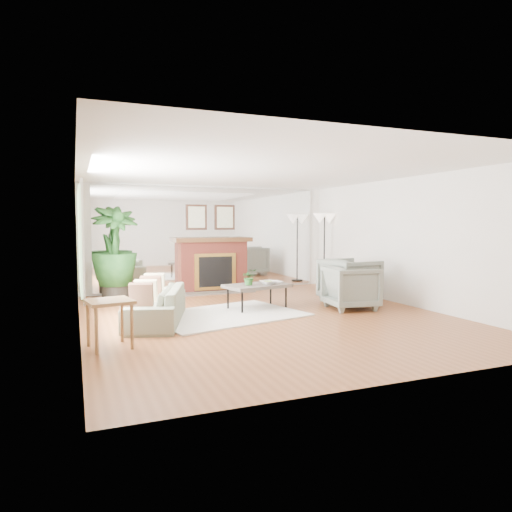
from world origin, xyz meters
name	(u,v)px	position (x,y,z in m)	size (l,w,h in m)	color
ground	(267,317)	(0.00, 0.00, 0.00)	(7.00, 7.00, 0.00)	brown
wall_left	(79,247)	(-2.99, 0.00, 1.25)	(0.02, 7.00, 2.50)	silver
wall_right	(409,242)	(2.99, 0.00, 1.25)	(0.02, 7.00, 2.50)	silver
wall_back	(210,238)	(0.00, 3.49, 1.25)	(6.00, 0.02, 2.50)	silver
mirror_panel	(210,238)	(0.00, 3.47, 1.25)	(5.40, 0.04, 2.40)	silver
window_panel	(80,240)	(-2.96, 0.40, 1.35)	(0.04, 2.40, 1.50)	#B2E09E
fireplace	(213,263)	(0.00, 3.26, 0.66)	(1.85, 0.83, 2.05)	maroon
area_rug	(225,315)	(-0.65, 0.34, 0.01)	(2.54, 1.82, 0.03)	silver
coffee_table	(257,286)	(0.10, 0.69, 0.43)	(1.29, 0.92, 0.47)	#5D534A
sofa	(156,305)	(-1.85, 0.21, 0.29)	(1.96, 0.77, 0.57)	gray
armchair_back	(350,280)	(2.12, 0.69, 0.45)	(0.96, 0.99, 0.90)	gray
armchair_front	(351,287)	(1.75, 0.08, 0.40)	(0.86, 0.89, 0.81)	gray
side_table	(109,308)	(-2.65, -1.07, 0.52)	(0.64, 0.64, 0.62)	brown
potted_ficus	(115,249)	(-2.25, 2.94, 1.06)	(1.15, 1.15, 1.98)	black
floor_lamp	(324,224)	(2.70, 2.71, 1.58)	(0.60, 0.33, 1.85)	black
tabletop_plant	(249,277)	(-0.08, 0.65, 0.62)	(0.27, 0.23, 0.30)	#2A6124
fruit_bowl	(268,283)	(0.28, 0.60, 0.50)	(0.28, 0.28, 0.07)	brown
book	(270,282)	(0.43, 0.85, 0.48)	(0.22, 0.30, 0.02)	brown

